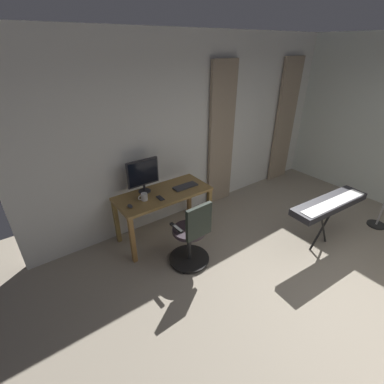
% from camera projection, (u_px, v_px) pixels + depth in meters
% --- Properties ---
extents(ground_plane, '(7.88, 7.88, 0.00)m').
position_uv_depth(ground_plane, '(361.00, 316.00, 3.02)').
color(ground_plane, gray).
extents(back_room_partition, '(5.79, 0.10, 2.87)m').
position_uv_depth(back_room_partition, '(198.00, 129.00, 4.48)').
color(back_room_partition, silver).
rests_on(back_room_partition, ground).
extents(curtain_left_panel, '(0.54, 0.06, 2.48)m').
position_uv_depth(curtain_left_panel, '(285.00, 122.00, 5.62)').
color(curtain_left_panel, gray).
rests_on(curtain_left_panel, ground).
extents(curtain_right_panel, '(0.53, 0.06, 2.48)m').
position_uv_depth(curtain_right_panel, '(221.00, 137.00, 4.72)').
color(curtain_right_panel, gray).
rests_on(curtain_right_panel, ground).
extents(desk, '(1.40, 0.63, 0.76)m').
position_uv_depth(desk, '(163.00, 199.00, 4.02)').
color(desk, olive).
rests_on(desk, ground).
extents(office_chair, '(0.56, 0.56, 0.99)m').
position_uv_depth(office_chair, '(192.00, 236.00, 3.54)').
color(office_chair, black).
rests_on(office_chair, ground).
extents(computer_monitor, '(0.48, 0.18, 0.50)m').
position_uv_depth(computer_monitor, '(143.00, 174.00, 3.87)').
color(computer_monitor, '#232328').
rests_on(computer_monitor, desk).
extents(computer_keyboard, '(0.38, 0.15, 0.02)m').
position_uv_depth(computer_keyboard, '(185.00, 186.00, 4.12)').
color(computer_keyboard, '#333338').
rests_on(computer_keyboard, desk).
extents(computer_mouse, '(0.06, 0.10, 0.04)m').
position_uv_depth(computer_mouse, '(130.00, 206.00, 3.61)').
color(computer_mouse, '#333338').
rests_on(computer_mouse, desk).
extents(cell_phone_by_monitor, '(0.07, 0.15, 0.01)m').
position_uv_depth(cell_phone_by_monitor, '(160.00, 198.00, 3.82)').
color(cell_phone_by_monitor, '#232328').
rests_on(cell_phone_by_monitor, desk).
extents(mug_coffee, '(0.14, 0.09, 0.10)m').
position_uv_depth(mug_coffee, '(144.00, 197.00, 3.76)').
color(mug_coffee, white).
rests_on(mug_coffee, desk).
extents(piano_keyboard, '(1.30, 0.41, 0.79)m').
position_uv_depth(piano_keyboard, '(329.00, 205.00, 3.74)').
color(piano_keyboard, black).
rests_on(piano_keyboard, ground).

